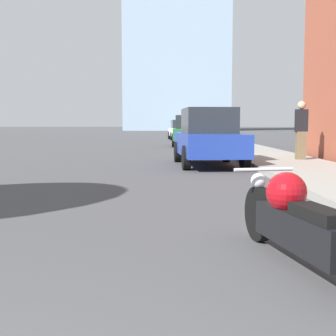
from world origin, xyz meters
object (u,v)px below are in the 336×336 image
object	(u,v)px
parked_car_green	(192,131)
pedestrian	(303,129)
motorcycle	(299,221)
parked_car_blue	(210,137)
parked_car_white	(184,130)

from	to	relation	value
parked_car_green	pedestrian	bearing A→B (deg)	-75.33
motorcycle	parked_car_blue	size ratio (longest dim) A/B	0.54
parked_car_green	parked_car_white	xyz separation A→B (m)	(-0.14, 10.81, -0.08)
parked_car_blue	parked_car_green	bearing A→B (deg)	86.17
parked_car_white	motorcycle	bearing A→B (deg)	-93.34
motorcycle	pedestrian	size ratio (longest dim) A/B	1.35
parked_car_blue	pedestrian	distance (m)	2.87
motorcycle	parked_car_white	distance (m)	32.75
parked_car_blue	pedestrian	size ratio (longest dim) A/B	2.49
pedestrian	motorcycle	bearing A→B (deg)	-105.96
motorcycle	parked_car_green	bearing A→B (deg)	78.62
pedestrian	parked_car_green	bearing A→B (deg)	103.51
parked_car_green	pedestrian	xyz separation A→B (m)	(2.83, -11.77, 0.21)
pedestrian	parked_car_white	bearing A→B (deg)	97.48
parked_car_green	motorcycle	bearing A→B (deg)	-89.05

